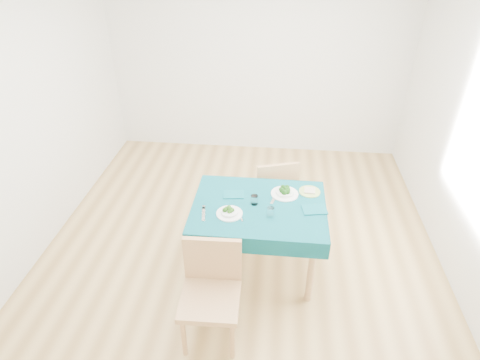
# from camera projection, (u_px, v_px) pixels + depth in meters

# --- Properties ---
(room_shell) EXTENTS (4.02, 4.52, 2.73)m
(room_shell) POSITION_uv_depth(u_px,v_px,m) (240.00, 131.00, 3.41)
(room_shell) COLOR #A17B43
(room_shell) RESTS_ON ground
(table) EXTENTS (1.16, 0.88, 0.76)m
(table) POSITION_uv_depth(u_px,v_px,m) (258.00, 239.00, 3.71)
(table) COLOR #074852
(table) RESTS_ON ground
(chair_near) EXTENTS (0.46, 0.51, 1.13)m
(chair_near) POSITION_uv_depth(u_px,v_px,m) (209.00, 287.00, 2.98)
(chair_near) COLOR tan
(chair_near) RESTS_ON ground
(chair_far) EXTENTS (0.55, 0.58, 1.07)m
(chair_far) POSITION_uv_depth(u_px,v_px,m) (272.00, 181.00, 4.25)
(chair_far) COLOR tan
(chair_far) RESTS_ON ground
(bowl_near) EXTENTS (0.22, 0.22, 0.07)m
(bowl_near) POSITION_uv_depth(u_px,v_px,m) (229.00, 211.00, 3.38)
(bowl_near) COLOR white
(bowl_near) RESTS_ON table
(bowl_far) EXTENTS (0.25, 0.25, 0.08)m
(bowl_far) POSITION_uv_depth(u_px,v_px,m) (285.00, 191.00, 3.63)
(bowl_far) COLOR white
(bowl_far) RESTS_ON table
(fork_near) EXTENTS (0.06, 0.20, 0.00)m
(fork_near) POSITION_uv_depth(u_px,v_px,m) (204.00, 214.00, 3.40)
(fork_near) COLOR silver
(fork_near) RESTS_ON table
(knife_near) EXTENTS (0.09, 0.19, 0.00)m
(knife_near) POSITION_uv_depth(u_px,v_px,m) (239.00, 214.00, 3.40)
(knife_near) COLOR silver
(knife_near) RESTS_ON table
(fork_far) EXTENTS (0.07, 0.19, 0.00)m
(fork_far) POSITION_uv_depth(u_px,v_px,m) (274.00, 198.00, 3.60)
(fork_far) COLOR silver
(fork_far) RESTS_ON table
(knife_far) EXTENTS (0.07, 0.18, 0.00)m
(knife_far) POSITION_uv_depth(u_px,v_px,m) (313.00, 210.00, 3.45)
(knife_far) COLOR silver
(knife_far) RESTS_ON table
(napkin_near) EXTENTS (0.20, 0.15, 0.01)m
(napkin_near) POSITION_uv_depth(u_px,v_px,m) (234.00, 194.00, 3.64)
(napkin_near) COLOR #0A515B
(napkin_near) RESTS_ON table
(napkin_far) EXTENTS (0.23, 0.18, 0.01)m
(napkin_far) POSITION_uv_depth(u_px,v_px,m) (315.00, 210.00, 3.44)
(napkin_far) COLOR #0A515B
(napkin_far) RESTS_ON table
(tumbler_center) EXTENTS (0.07, 0.07, 0.08)m
(tumbler_center) POSITION_uv_depth(u_px,v_px,m) (254.00, 200.00, 3.50)
(tumbler_center) COLOR white
(tumbler_center) RESTS_ON table
(tumbler_side) EXTENTS (0.06, 0.06, 0.08)m
(tumbler_side) POSITION_uv_depth(u_px,v_px,m) (271.00, 212.00, 3.36)
(tumbler_side) COLOR white
(tumbler_side) RESTS_ON table
(side_plate) EXTENTS (0.20, 0.20, 0.01)m
(side_plate) POSITION_uv_depth(u_px,v_px,m) (310.00, 192.00, 3.68)
(side_plate) COLOR #A3BD5C
(side_plate) RESTS_ON table
(bread_slice) EXTENTS (0.11, 0.11, 0.01)m
(bread_slice) POSITION_uv_depth(u_px,v_px,m) (310.00, 190.00, 3.67)
(bread_slice) COLOR beige
(bread_slice) RESTS_ON side_plate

